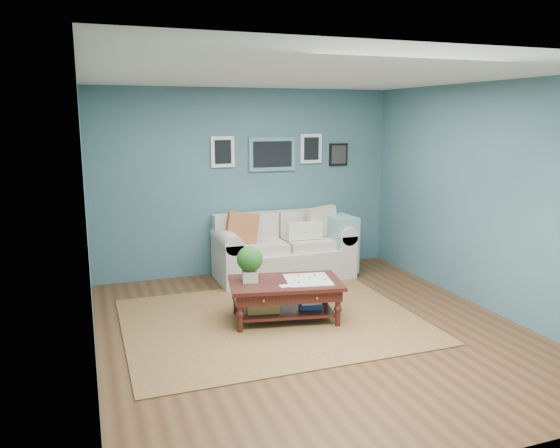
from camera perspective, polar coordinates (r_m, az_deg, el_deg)
name	(u,v)px	position (r m, az deg, el deg)	size (l,w,h in m)	color
room_shell	(313,207)	(5.78, 3.43, 1.83)	(5.00, 5.02, 2.70)	brown
area_rug	(272,321)	(6.32, -0.84, -10.07)	(3.28, 2.63, 0.01)	brown
loveseat	(288,248)	(7.93, 0.87, -2.55)	(1.99, 0.90, 1.02)	beige
coffee_table	(279,288)	(6.21, -0.06, -6.70)	(1.37, 0.95, 0.88)	#34100B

